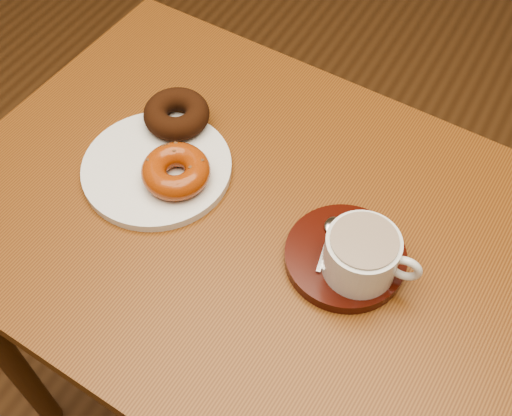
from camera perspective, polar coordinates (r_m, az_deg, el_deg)
The scene contains 7 objects.
cafe_table at distance 1.05m, azimuth -0.95°, elevation -4.45°, with size 0.91×0.70×0.82m.
donut_plate at distance 0.99m, azimuth -8.80°, elevation 3.55°, with size 0.23×0.23×0.01m, color silver.
donut_cinnamon at distance 1.03m, azimuth -7.08°, elevation 8.30°, with size 0.10×0.10×0.04m, color black.
donut_caramel at distance 0.95m, azimuth -7.14°, elevation 3.27°, with size 0.12×0.12×0.04m.
saucer at distance 0.89m, azimuth 7.92°, elevation -4.32°, with size 0.17×0.17×0.02m, color #340D07.
coffee_cup at distance 0.85m, azimuth 9.46°, elevation -4.12°, with size 0.13×0.10×0.07m.
teaspoon at distance 0.90m, azimuth 6.65°, elevation -1.91°, with size 0.03×0.09×0.01m.
Camera 1 is at (0.47, -0.13, 1.58)m, focal length 45.00 mm.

